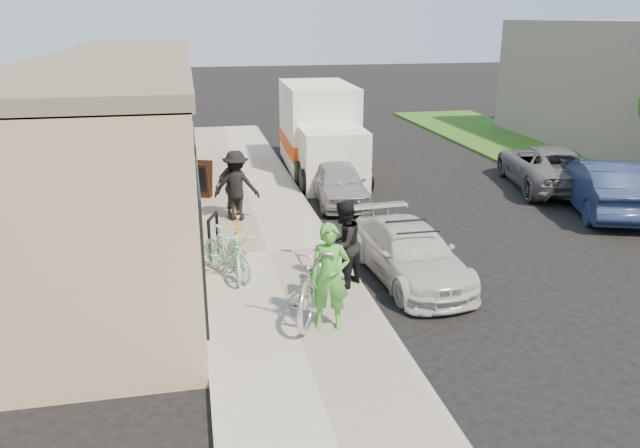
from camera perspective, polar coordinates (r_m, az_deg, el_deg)
ground at (r=11.81m, az=6.90°, el=-7.53°), size 120.00×120.00×0.00m
sidewalk at (r=14.07m, az=-4.74°, el=-2.75°), size 3.00×34.00×0.15m
curb at (r=14.32m, az=1.43°, el=-2.34°), size 0.12×34.00×0.13m
storefront at (r=18.35m, az=-17.13°, el=8.16°), size 3.60×20.00×4.22m
bike_rack at (r=13.53m, az=-9.73°, el=-0.78°), size 0.26×0.68×1.00m
sandwich_board at (r=18.34m, az=-10.94°, el=4.01°), size 0.80×0.80×1.03m
sedan_white at (r=12.86m, az=8.21°, el=-2.64°), size 1.84×3.97×1.16m
sedan_silver at (r=17.98m, az=1.71°, el=3.78°), size 1.60×3.58×1.19m
moving_truck at (r=21.65m, az=0.05°, el=8.24°), size 2.47×6.08×2.95m
far_car_blue at (r=18.78m, az=24.46°, el=3.19°), size 2.90×4.74×1.47m
far_car_gray at (r=20.90m, az=20.09°, el=4.97°), size 3.28×5.25×1.35m
tandem_bike at (r=11.01m, az=-0.16°, el=-4.54°), size 1.92×2.81×1.40m
woman_rider at (r=10.33m, az=0.88°, el=-4.85°), size 0.75×0.59×1.83m
man_standing at (r=11.92m, az=2.14°, el=-1.86°), size 1.06×1.05×1.72m
cruiser_bike_a at (r=12.61m, az=-8.50°, el=-2.60°), size 1.25×1.72×1.02m
cruiser_bike_b at (r=12.73m, az=-7.56°, el=-2.50°), size 0.70×1.85×0.96m
cruiser_bike_c at (r=13.53m, az=-7.53°, el=-1.37°), size 0.63×1.54×0.90m
bystander_a at (r=16.05m, az=-7.65°, el=3.50°), size 1.29×0.92×1.81m
bystander_b at (r=16.25m, az=-7.99°, el=3.43°), size 1.06×0.80×1.68m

